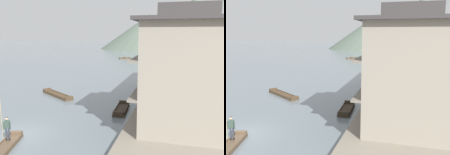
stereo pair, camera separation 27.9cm
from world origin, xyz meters
TOP-DOWN VIEW (x-y plane):
  - ground_plane at (0.00, 0.00)m, footprint 400.00×400.00m
  - riverbank_right at (16.53, 30.00)m, footprint 18.00×110.00m
  - boat_foreground_poled at (0.45, -2.37)m, footprint 2.12×4.51m
  - boatman_person at (0.25, -1.71)m, footprint 0.52×0.38m
  - boat_moored_nearest at (6.08, 7.60)m, footprint 1.39×4.06m
  - boat_moored_second at (-4.35, 57.06)m, footprint 3.49×2.41m
  - boat_moored_third at (-2.88, 11.29)m, footprint 5.42×4.12m
  - boat_moored_far at (5.24, 35.57)m, footprint 1.26×4.44m
  - house_waterfront_nearest at (11.69, 2.46)m, footprint 6.88×5.44m
  - house_waterfront_second at (11.05, 8.18)m, footprint 5.60×5.50m
  - house_waterfront_tall at (11.15, 14.86)m, footprint 5.81×7.46m
  - house_waterfront_narrow at (11.03, 22.13)m, footprint 5.56×6.36m
  - hill_far_west at (17.99, 103.23)m, footprint 36.17×36.17m
  - hill_far_centre at (-2.42, 107.86)m, footprint 49.23×49.23m

SIDE VIEW (x-z plane):
  - ground_plane at x=0.00m, z-range 0.00..0.00m
  - boat_moored_third at x=-2.88m, z-range -0.08..0.37m
  - boat_foreground_poled at x=0.45m, z-range -0.07..0.37m
  - boat_moored_nearest at x=6.08m, z-range -0.09..0.46m
  - boat_moored_second at x=-4.35m, z-range -0.09..0.53m
  - boat_moored_far at x=5.24m, z-range -0.11..0.58m
  - riverbank_right at x=16.53m, z-range 0.00..0.61m
  - boatman_person at x=0.25m, z-range -0.07..2.97m
  - house_waterfront_tall at x=11.15m, z-range 0.54..6.68m
  - house_waterfront_narrow at x=11.03m, z-range 0.55..6.69m
  - house_waterfront_second at x=11.05m, z-range 0.56..6.70m
  - house_waterfront_nearest at x=11.69m, z-range 0.56..9.30m
  - hill_far_centre at x=-2.42m, z-range 0.00..17.12m
  - hill_far_west at x=17.99m, z-range 0.00..24.75m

